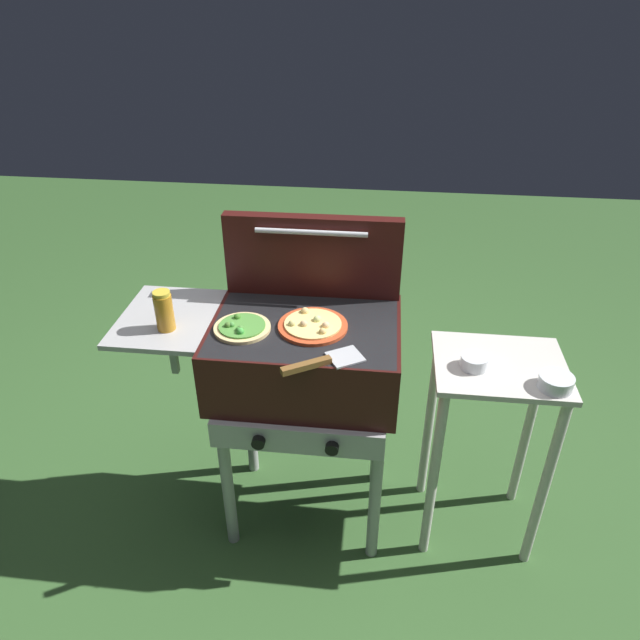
{
  "coord_description": "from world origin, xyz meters",
  "views": [
    {
      "loc": [
        0.24,
        -1.64,
        1.94
      ],
      "look_at": [
        0.05,
        0.0,
        0.92
      ],
      "focal_mm": 32.69,
      "sensor_mm": 36.0,
      "label": 1
    }
  ],
  "objects_px": {
    "prep_table": "(490,416)",
    "spatula": "(323,362)",
    "sauce_jar": "(164,311)",
    "topping_bowl_far": "(556,382)",
    "pizza_cheese": "(313,325)",
    "pizza_veggie": "(242,327)",
    "topping_bowl_near": "(474,362)",
    "grill": "(302,359)"
  },
  "relations": [
    {
      "from": "spatula",
      "to": "prep_table",
      "type": "height_order",
      "value": "spatula"
    },
    {
      "from": "topping_bowl_near",
      "to": "pizza_cheese",
      "type": "bearing_deg",
      "value": 178.53
    },
    {
      "from": "pizza_veggie",
      "to": "sauce_jar",
      "type": "bearing_deg",
      "value": -175.11
    },
    {
      "from": "prep_table",
      "to": "topping_bowl_near",
      "type": "distance_m",
      "value": 0.27
    },
    {
      "from": "grill",
      "to": "topping_bowl_near",
      "type": "bearing_deg",
      "value": -2.74
    },
    {
      "from": "grill",
      "to": "spatula",
      "type": "distance_m",
      "value": 0.28
    },
    {
      "from": "pizza_cheese",
      "to": "pizza_veggie",
      "type": "relative_size",
      "value": 1.24
    },
    {
      "from": "spatula",
      "to": "sauce_jar",
      "type": "bearing_deg",
      "value": 165.43
    },
    {
      "from": "topping_bowl_far",
      "to": "pizza_veggie",
      "type": "bearing_deg",
      "value": 176.9
    },
    {
      "from": "pizza_cheese",
      "to": "spatula",
      "type": "height_order",
      "value": "pizza_cheese"
    },
    {
      "from": "sauce_jar",
      "to": "topping_bowl_far",
      "type": "bearing_deg",
      "value": -1.52
    },
    {
      "from": "grill",
      "to": "pizza_veggie",
      "type": "distance_m",
      "value": 0.25
    },
    {
      "from": "pizza_veggie",
      "to": "topping_bowl_far",
      "type": "relative_size",
      "value": 1.73
    },
    {
      "from": "pizza_cheese",
      "to": "topping_bowl_near",
      "type": "height_order",
      "value": "pizza_cheese"
    },
    {
      "from": "prep_table",
      "to": "spatula",
      "type": "bearing_deg",
      "value": -159.2
    },
    {
      "from": "pizza_cheese",
      "to": "spatula",
      "type": "bearing_deg",
      "value": -74.58
    },
    {
      "from": "spatula",
      "to": "prep_table",
      "type": "bearing_deg",
      "value": 20.8
    },
    {
      "from": "grill",
      "to": "pizza_veggie",
      "type": "relative_size",
      "value": 5.09
    },
    {
      "from": "grill",
      "to": "topping_bowl_near",
      "type": "xyz_separation_m",
      "value": [
        0.58,
        -0.03,
        0.06
      ]
    },
    {
      "from": "pizza_cheese",
      "to": "sauce_jar",
      "type": "bearing_deg",
      "value": -172.71
    },
    {
      "from": "spatula",
      "to": "topping_bowl_near",
      "type": "relative_size",
      "value": 2.76
    },
    {
      "from": "grill",
      "to": "prep_table",
      "type": "distance_m",
      "value": 0.7
    },
    {
      "from": "pizza_cheese",
      "to": "topping_bowl_far",
      "type": "height_order",
      "value": "pizza_cheese"
    },
    {
      "from": "prep_table",
      "to": "grill",
      "type": "bearing_deg",
      "value": -179.63
    },
    {
      "from": "topping_bowl_near",
      "to": "grill",
      "type": "bearing_deg",
      "value": 177.26
    },
    {
      "from": "grill",
      "to": "topping_bowl_near",
      "type": "distance_m",
      "value": 0.58
    },
    {
      "from": "grill",
      "to": "topping_bowl_far",
      "type": "xyz_separation_m",
      "value": [
        0.82,
        -0.11,
        0.06
      ]
    },
    {
      "from": "pizza_cheese",
      "to": "spatula",
      "type": "distance_m",
      "value": 0.21
    },
    {
      "from": "pizza_cheese",
      "to": "topping_bowl_far",
      "type": "bearing_deg",
      "value": -6.93
    },
    {
      "from": "topping_bowl_near",
      "to": "prep_table",
      "type": "bearing_deg",
      "value": 18.89
    },
    {
      "from": "topping_bowl_near",
      "to": "spatula",
      "type": "bearing_deg",
      "value": -158.84
    },
    {
      "from": "sauce_jar",
      "to": "pizza_cheese",
      "type": "bearing_deg",
      "value": 7.29
    },
    {
      "from": "sauce_jar",
      "to": "prep_table",
      "type": "distance_m",
      "value": 1.19
    },
    {
      "from": "grill",
      "to": "spatula",
      "type": "height_order",
      "value": "spatula"
    },
    {
      "from": "pizza_cheese",
      "to": "spatula",
      "type": "xyz_separation_m",
      "value": [
        0.06,
        -0.2,
        -0.0
      ]
    },
    {
      "from": "sauce_jar",
      "to": "topping_bowl_far",
      "type": "relative_size",
      "value": 1.28
    },
    {
      "from": "spatula",
      "to": "pizza_veggie",
      "type": "bearing_deg",
      "value": 150.77
    },
    {
      "from": "prep_table",
      "to": "topping_bowl_near",
      "type": "bearing_deg",
      "value": -161.11
    },
    {
      "from": "sauce_jar",
      "to": "topping_bowl_near",
      "type": "height_order",
      "value": "sauce_jar"
    },
    {
      "from": "grill",
      "to": "topping_bowl_far",
      "type": "distance_m",
      "value": 0.83
    },
    {
      "from": "pizza_veggie",
      "to": "topping_bowl_near",
      "type": "height_order",
      "value": "pizza_veggie"
    },
    {
      "from": "prep_table",
      "to": "topping_bowl_far",
      "type": "height_order",
      "value": "topping_bowl_far"
    }
  ]
}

